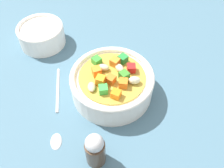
{
  "coord_description": "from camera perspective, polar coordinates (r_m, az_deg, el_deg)",
  "views": [
    {
      "loc": [
        31.35,
        5.89,
        42.1
      ],
      "look_at": [
        0.0,
        0.0,
        2.91
      ],
      "focal_mm": 39.4,
      "sensor_mm": 36.0,
      "label": 1
    }
  ],
  "objects": [
    {
      "name": "ground_plane",
      "position": [
        0.54,
        0.0,
        -2.64
      ],
      "size": [
        140.0,
        140.0,
        2.0
      ],
      "primitive_type": "cube",
      "color": "#42667A"
    },
    {
      "name": "pepper_shaker",
      "position": [
        0.42,
        -3.56,
        -15.04
      ],
      "size": [
        3.43,
        3.43,
        7.91
      ],
      "color": "#4C3828",
      "rests_on": "ground_plane"
    },
    {
      "name": "spoon",
      "position": [
        0.51,
        -12.69,
        -6.78
      ],
      "size": [
        19.43,
        7.19,
        0.74
      ],
      "rotation": [
        0.0,
        0.0,
        6.58
      ],
      "color": "silver",
      "rests_on": "ground_plane"
    },
    {
      "name": "soup_bowl_main",
      "position": [
        0.5,
        0.01,
        0.19
      ],
      "size": [
        17.0,
        17.0,
        7.19
      ],
      "color": "white",
      "rests_on": "ground_plane"
    },
    {
      "name": "side_bowl_small",
      "position": [
        0.64,
        -16.04,
        10.96
      ],
      "size": [
        11.28,
        11.28,
        5.26
      ],
      "color": "white",
      "rests_on": "ground_plane"
    }
  ]
}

